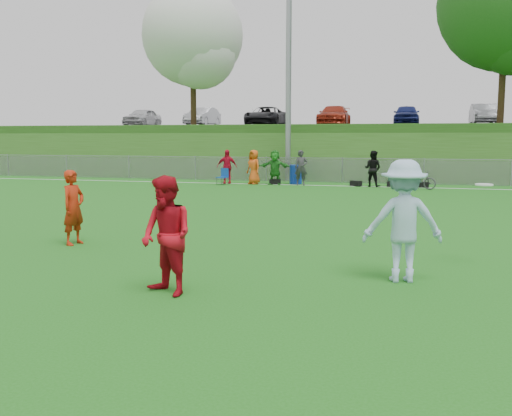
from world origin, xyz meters
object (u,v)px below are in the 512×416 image
(player_red_center, at_px, (167,236))
(bicycle, at_px, (418,180))
(player_red_left, at_px, (74,207))
(frisbee, at_px, (484,185))
(player_blue, at_px, (403,221))
(recycling_bin, at_px, (296,174))

(player_red_center, bearing_deg, bicycle, 108.43)
(player_red_left, bearing_deg, bicycle, -16.11)
(frisbee, distance_m, bicycle, 15.57)
(player_blue, relative_size, bicycle, 1.24)
(player_blue, bearing_deg, player_red_left, -23.75)
(player_red_left, distance_m, bicycle, 17.28)
(player_red_left, height_order, bicycle, player_red_left)
(player_red_left, height_order, player_blue, player_blue)
(player_red_left, height_order, recycling_bin, player_red_left)
(player_blue, xyz_separation_m, recycling_bin, (-5.39, 18.57, -0.52))
(player_red_left, relative_size, frisbee, 5.26)
(recycling_bin, bearing_deg, player_blue, -73.80)
(player_red_center, relative_size, frisbee, 5.75)
(player_red_left, distance_m, player_red_center, 4.79)
(frisbee, bearing_deg, player_blue, -132.27)
(player_red_center, distance_m, player_blue, 3.78)
(frisbee, height_order, bicycle, frisbee)
(frisbee, xyz_separation_m, bicycle, (-0.92, 15.51, -1.07))
(player_red_center, distance_m, bicycle, 19.16)
(player_red_center, xyz_separation_m, frisbee, (4.74, 3.26, 0.60))
(recycling_bin, bearing_deg, bicycle, -14.73)
(player_red_left, height_order, frisbee, player_red_left)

